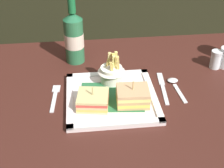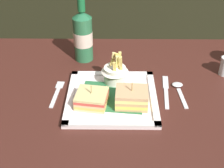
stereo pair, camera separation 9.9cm
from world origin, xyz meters
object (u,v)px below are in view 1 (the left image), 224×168
Objects in this scene: sandwich_half_left at (93,100)px; salt_shaker at (216,60)px; dining_table at (112,125)px; knife at (163,86)px; fries_cup at (111,71)px; fork at (55,96)px; spoon at (175,84)px; beer_bottle at (74,37)px; sandwich_half_right at (133,96)px; square_plate at (112,98)px.

sandwich_half_left reaches higher than salt_shaker.
knife is at bearing -0.67° from dining_table.
knife is at bearing -11.56° from fries_cup.
sandwich_half_left is 0.73× the size of fork.
spoon is at bearing 1.13° from dining_table.
dining_table is at bearing -89.78° from fries_cup.
beer_bottle is 0.36m from knife.
fork is (-0.23, 0.07, -0.03)m from sandwich_half_right.
sandwich_half_left is at bearing -127.48° from dining_table.
fork is 0.35m from knife.
sandwich_half_right is (0.12, -0.00, 0.00)m from sandwich_half_left.
knife is at bearing -171.73° from spoon.
beer_bottle is at bearing 99.34° from sandwich_half_left.
fries_cup is at bearing 15.11° from fork.
dining_table is at bearing 52.52° from sandwich_half_left.
spoon is at bearing 8.27° from knife.
salt_shaker is (0.45, 0.18, -0.00)m from sandwich_half_left.
square_plate is at bearing 32.18° from sandwich_half_left.
sandwich_half_left reaches higher than knife.
square_plate reaches higher than dining_table.
sandwich_half_right is 1.49× the size of salt_shaker.
dining_table is 0.24m from fork.
beer_bottle is 1.91× the size of fork.
sandwich_half_right is 0.55× the size of knife.
salt_shaker is at bearing -11.86° from beer_bottle.
fries_cup is 0.59× the size of knife.
fries_cup is at bearing -170.36° from salt_shaker.
sandwich_half_right is 0.15m from knife.
salt_shaker is at bearing 9.64° from fries_cup.
fork is at bearing -177.41° from knife.
spoon is at bearing 18.60° from sandwich_half_left.
beer_bottle is at bearing 144.28° from knife.
knife is 0.24m from salt_shaker.
dining_table is at bearing 80.32° from square_plate.
square_plate is 0.42m from salt_shaker.
sandwich_half_right is at bearing -60.15° from beer_bottle.
dining_table is 6.52× the size of knife.
spoon is (0.21, 0.00, 0.16)m from dining_table.
beer_bottle is at bearing 148.70° from spoon.
spoon is (0.04, 0.01, 0.00)m from knife.
sandwich_half_left is 1.53× the size of salt_shaker.
sandwich_half_left is 0.29m from spoon.
fork is at bearing -164.89° from fries_cup.
dining_table is at bearing 119.63° from sandwich_half_right.
fork is (-0.07, -0.22, -0.10)m from beer_bottle.
knife is (0.17, 0.05, -0.00)m from square_plate.
knife is (0.28, -0.20, -0.10)m from beer_bottle.
sandwich_half_right reaches higher than fork.
salt_shaker is (0.38, 0.10, 0.18)m from dining_table.
fork and knife have the same top height.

